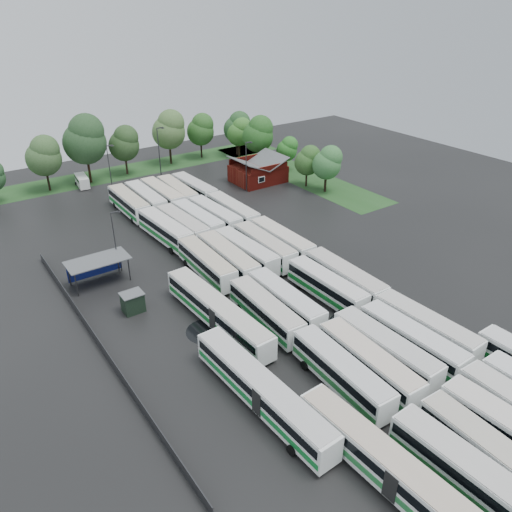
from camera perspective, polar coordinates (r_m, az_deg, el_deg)
ground at (r=62.04m, az=4.87°, el=-6.84°), size 160.00×160.00×0.00m
brick_building at (r=104.97m, az=0.24°, el=9.47°), size 10.07×8.60×5.39m
wash_shed at (r=70.57m, az=-17.72°, el=-0.71°), size 8.20×4.20×3.58m
utility_hut at (r=63.81m, az=-13.90°, el=-5.14°), size 2.70×2.20×2.62m
grass_strip_north at (r=114.80m, az=-15.46°, el=9.13°), size 80.00×10.00×0.01m
grass_strip_east at (r=111.34m, az=4.50°, el=9.48°), size 10.00×50.00×0.01m
west_fence at (r=59.18m, az=-17.50°, el=-9.49°), size 0.10×50.00×1.20m
bus_r0c0 at (r=45.75m, az=22.88°, el=-21.85°), size 3.25×13.08×3.61m
bus_r0c1 at (r=47.90m, az=25.06°, el=-19.77°), size 3.06×12.56×3.47m
bus_r1c0 at (r=51.48m, az=9.73°, el=-12.96°), size 3.33×12.90×3.56m
bus_r1c1 at (r=53.07m, az=12.74°, el=-11.85°), size 3.26×12.89×3.56m
bus_r1c2 at (r=55.21m, az=14.58°, el=-10.27°), size 2.92×12.98×3.60m
bus_r1c3 at (r=57.23m, az=17.38°, el=-9.21°), size 3.00×12.83×3.55m
bus_r1c4 at (r=59.67m, az=18.85°, el=-7.75°), size 3.16×12.93×3.58m
bus_r2c0 at (r=59.36m, az=1.13°, el=-6.27°), size 3.15×12.63×3.49m
bus_r2c1 at (r=61.13m, az=3.37°, el=-5.16°), size 2.89×12.71×3.53m
bus_r2c3 at (r=64.59m, az=8.07°, el=-3.45°), size 2.81×12.61×3.50m
bus_r2c4 at (r=66.53m, az=10.09°, el=-2.52°), size 3.05×13.22×3.66m
bus_r3c0 at (r=69.46m, az=-5.65°, el=-0.85°), size 3.16×12.87×3.56m
bus_r3c1 at (r=70.45m, az=-3.24°, el=-0.26°), size 3.21×13.20×3.65m
bus_r3c2 at (r=72.17m, az=-1.19°, el=0.47°), size 3.11×12.86×3.56m
bus_r3c3 at (r=73.68m, az=0.96°, el=1.10°), size 2.97×12.91×3.58m
bus_r3c4 at (r=75.39m, az=2.92°, el=1.74°), size 2.83×13.00×3.61m
bus_r4c0 at (r=80.04m, az=-10.32°, el=2.96°), size 3.47×13.32×3.67m
bus_r4c1 at (r=81.29m, az=-8.40°, el=3.49°), size 3.21×12.95×3.58m
bus_r4c2 at (r=82.97m, az=-6.70°, el=4.11°), size 3.07×12.79×3.54m
bus_r4c3 at (r=84.26m, az=-4.74°, el=4.62°), size 3.13×12.92×3.58m
bus_r4c4 at (r=85.70m, az=-2.71°, el=5.11°), size 2.81×12.94×3.60m
bus_r5c0 at (r=91.81m, az=-14.30°, el=5.87°), size 2.86×13.13×3.65m
bus_r5c1 at (r=93.11m, az=-12.48°, el=6.40°), size 2.93×13.08×3.63m
bus_r5c2 at (r=94.34m, az=-10.67°, el=6.87°), size 2.89×13.14×3.65m
bus_r5c3 at (r=95.35m, az=-8.98°, el=7.21°), size 3.20×12.86×3.55m
bus_r5c4 at (r=96.57m, az=-7.07°, el=7.63°), size 3.13×12.93×3.58m
artic_bus_west_a at (r=44.20m, az=15.25°, el=-22.54°), size 3.40×18.95×3.50m
artic_bus_west_b at (r=59.22m, az=-4.41°, el=-6.40°), size 3.45×19.16×3.54m
artic_bus_west_c at (r=48.85m, az=0.66°, el=-15.18°), size 3.29×18.95×3.50m
minibus at (r=108.16m, az=-19.26°, el=8.13°), size 2.53×5.48×2.31m
tree_north_1 at (r=106.50m, az=-23.06°, el=10.54°), size 6.76×6.76×11.20m
tree_north_2 at (r=107.93m, az=-18.93°, el=12.55°), size 8.57×8.57×14.20m
tree_north_3 at (r=111.66m, az=-14.78°, el=12.39°), size 6.43×6.43×10.65m
tree_north_4 at (r=116.63m, az=-9.86°, el=14.08°), size 7.44×7.44×12.32m
tree_north_5 at (r=120.63m, az=-6.29°, el=14.21°), size 6.34×6.34×10.50m
tree_north_6 at (r=122.37m, az=-2.11°, el=14.53°), size 6.29×6.29×10.42m
tree_east_0 at (r=99.10m, az=8.23°, el=10.55°), size 5.64×5.62×9.31m
tree_east_1 at (r=101.78m, az=5.99°, el=10.84°), size 5.12×5.12×8.48m
tree_east_2 at (r=111.46m, az=3.64°, el=12.14°), size 4.60×4.56×7.56m
tree_east_3 at (r=113.58m, az=0.31°, el=13.80°), size 6.89×6.89×11.41m
tree_east_4 at (r=120.85m, az=-1.86°, el=14.04°), size 5.72×5.70×9.43m
lamp_post_ne at (r=98.43m, az=-1.07°, el=10.55°), size 1.52×0.30×9.85m
lamp_post_nw at (r=71.36m, az=-15.78°, el=2.00°), size 1.40×0.27×9.11m
lamp_post_back_w at (r=101.73m, az=-16.37°, el=9.87°), size 1.46×0.28×9.46m
lamp_post_back_e at (r=107.01m, az=-10.97°, el=11.83°), size 1.68×0.33×10.88m
puddle_0 at (r=50.27m, az=20.04°, el=-18.94°), size 6.48×6.48×0.01m
puddle_2 at (r=59.56m, az=-5.53°, el=-8.55°), size 5.18×5.18×0.01m
puddle_3 at (r=61.65m, az=10.20°, el=-7.49°), size 3.99×3.99×0.01m
puddle_4 at (r=61.71m, az=23.12°, el=-9.59°), size 3.69×3.69×0.01m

